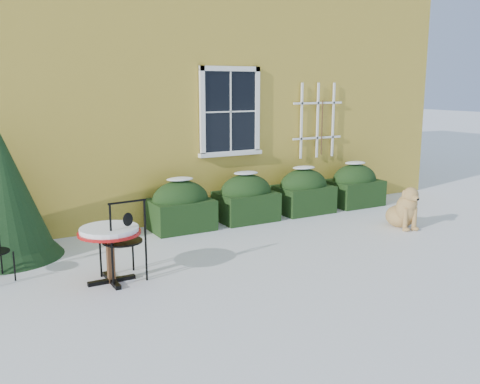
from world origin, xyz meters
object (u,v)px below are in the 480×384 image
evergreen_shrub (2,204)px  bistro_table (110,237)px  patio_chair_near (124,240)px  dog (404,210)px

evergreen_shrub → bistro_table: evergreen_shrub is taller
bistro_table → evergreen_shrub: bearing=120.7°
evergreen_shrub → patio_chair_near: 2.15m
evergreen_shrub → patio_chair_near: size_ratio=1.84×
evergreen_shrub → dog: size_ratio=2.40×
patio_chair_near → bistro_table: bearing=0.5°
bistro_table → dog: bearing=1.0°
evergreen_shrub → patio_chair_near: evergreen_shrub is taller
bistro_table → dog: (5.21, 0.09, -0.29)m
patio_chair_near → dog: bearing=177.0°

